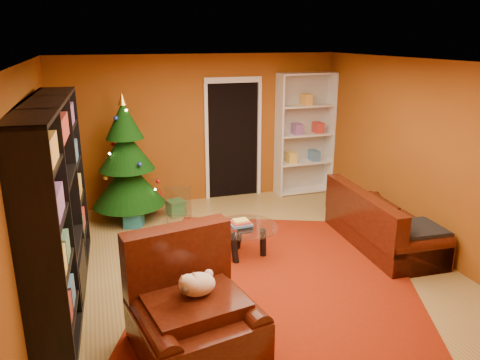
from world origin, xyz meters
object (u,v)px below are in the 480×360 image
object	(u,v)px
gift_box_green	(176,208)
gift_box_red	(155,200)
gift_box_teal	(134,218)
coffee_table	(245,241)
armchair	(195,310)
sofa	(384,218)
rug	(281,276)
media_unit	(55,204)
christmas_tree	(127,160)
white_bookshelf	(305,134)
acrylic_chair	(177,221)
dog	(198,284)

from	to	relation	value
gift_box_green	gift_box_red	world-z (taller)	gift_box_green
gift_box_teal	coffee_table	xyz separation A→B (m)	(1.35, -1.54, 0.09)
coffee_table	gift_box_green	bearing A→B (deg)	109.44
armchair	sofa	distance (m)	3.43
rug	media_unit	bearing A→B (deg)	171.90
armchair	media_unit	bearing A→B (deg)	118.77
coffee_table	gift_box_red	bearing A→B (deg)	111.33
christmas_tree	gift_box_green	bearing A→B (deg)	-6.91
white_bookshelf	sofa	xyz separation A→B (m)	(0.07, -2.56, -0.71)
sofa	white_bookshelf	bearing A→B (deg)	4.16
gift_box_teal	acrylic_chair	distance (m)	1.11
gift_box_green	white_bookshelf	size ratio (longest dim) A/B	0.11
rug	media_unit	size ratio (longest dim) A/B	1.27
dog	gift_box_teal	bearing A→B (deg)	84.49
rug	gift_box_red	xyz separation A→B (m)	(-1.16, 3.02, 0.11)
christmas_tree	armchair	distance (m)	3.73
christmas_tree	acrylic_chair	xyz separation A→B (m)	(0.55, -1.30, -0.62)
coffee_table	acrylic_chair	size ratio (longest dim) A/B	1.14
media_unit	coffee_table	bearing A→B (deg)	10.28
gift_box_teal	acrylic_chair	world-z (taller)	acrylic_chair
armchair	gift_box_red	bearing A→B (deg)	76.72
rug	media_unit	world-z (taller)	media_unit
gift_box_red	armchair	bearing A→B (deg)	-92.08
gift_box_red	armchair	distance (m)	4.15
gift_box_green	sofa	size ratio (longest dim) A/B	0.14
sofa	coffee_table	world-z (taller)	sofa
gift_box_teal	dog	bearing A→B (deg)	-84.32
gift_box_teal	christmas_tree	bearing A→B (deg)	93.79
gift_box_green	coffee_table	distance (m)	1.92
sofa	acrylic_chair	xyz separation A→B (m)	(-2.82, 0.82, -0.03)
dog	sofa	distance (m)	3.38
gift_box_teal	sofa	bearing A→B (deg)	-27.78
christmas_tree	media_unit	bearing A→B (deg)	-112.77
christmas_tree	coffee_table	distance (m)	2.47
gift_box_red	dog	size ratio (longest dim) A/B	0.61
gift_box_green	coffee_table	xyz separation A→B (m)	(0.64, -1.81, 0.10)
armchair	christmas_tree	bearing A→B (deg)	83.61
gift_box_teal	rug	bearing A→B (deg)	-54.12
media_unit	gift_box_red	world-z (taller)	media_unit
white_bookshelf	acrylic_chair	size ratio (longest dim) A/B	3.02
media_unit	gift_box_teal	xyz separation A→B (m)	(0.95, 1.85, -0.99)
white_bookshelf	media_unit	bearing A→B (deg)	-149.06
gift_box_teal	armchair	bearing A→B (deg)	-85.09
christmas_tree	gift_box_teal	bearing A→B (deg)	-86.21
armchair	sofa	bearing A→B (deg)	15.77
gift_box_teal	white_bookshelf	xyz separation A→B (m)	(3.28, 0.79, 0.99)
gift_box_green	white_bookshelf	world-z (taller)	white_bookshelf
gift_box_green	dog	size ratio (longest dim) A/B	0.66
gift_box_green	sofa	world-z (taller)	sofa
rug	armchair	world-z (taller)	armchair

